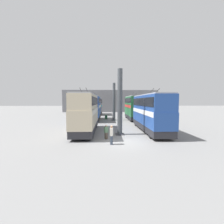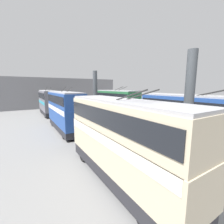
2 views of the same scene
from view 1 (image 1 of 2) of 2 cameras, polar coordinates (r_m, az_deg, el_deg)
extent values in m
plane|color=slate|center=(15.17, 4.20, -11.46)|extent=(240.00, 240.00, 0.00)
cube|color=slate|center=(56.39, -0.50, 4.18)|extent=(0.50, 36.00, 8.27)
cylinder|color=#42474C|center=(18.15, 3.02, 3.80)|extent=(0.60, 0.60, 7.95)
cube|color=#333338|center=(18.59, 2.98, -8.41)|extent=(1.08, 1.08, 0.08)
cylinder|color=#42474C|center=(32.01, 0.77, 3.94)|extent=(0.60, 0.60, 7.95)
cube|color=#333338|center=(32.26, 0.76, -3.06)|extent=(1.08, 1.08, 0.08)
cylinder|color=black|center=(25.56, 13.73, -4.01)|extent=(1.02, 0.30, 1.02)
cylinder|color=black|center=(25.07, 9.09, -4.11)|extent=(1.02, 0.30, 1.02)
cylinder|color=black|center=(17.83, 21.13, -7.70)|extent=(1.02, 0.30, 1.02)
cylinder|color=black|center=(17.11, 14.59, -8.04)|extent=(1.02, 0.30, 1.02)
cube|color=#28282D|center=(21.20, 14.15, -5.24)|extent=(11.10, 2.45, 0.78)
cube|color=#234793|center=(21.03, 14.22, -1.64)|extent=(11.32, 2.50, 1.90)
cube|color=white|center=(20.98, 14.25, 0.20)|extent=(10.98, 2.54, 0.55)
cube|color=#234793|center=(20.93, 14.31, 3.51)|extent=(11.21, 2.43, 1.87)
cube|color=black|center=(20.93, 14.31, 3.77)|extent=(10.87, 2.51, 1.03)
cube|color=#9E9EA3|center=(20.95, 14.36, 6.27)|extent=(11.10, 2.25, 0.14)
cube|color=black|center=(26.42, 10.80, -0.02)|extent=(0.12, 2.30, 1.22)
cylinder|color=#282828|center=(19.72, 16.54, 7.42)|extent=(2.35, 0.07, 0.65)
cylinder|color=#282828|center=(19.51, 14.57, 7.49)|extent=(2.35, 0.07, 0.65)
cylinder|color=black|center=(37.19, 8.66, -1.48)|extent=(0.95, 0.30, 0.95)
cylinder|color=black|center=(36.85, 5.45, -1.50)|extent=(0.95, 0.30, 0.95)
cylinder|color=black|center=(30.95, 10.89, -2.63)|extent=(0.95, 0.30, 0.95)
cylinder|color=black|center=(30.54, 7.04, -2.67)|extent=(0.95, 0.30, 0.95)
cube|color=#28282D|center=(33.74, 7.96, -1.75)|extent=(9.22, 2.45, 0.76)
cube|color=#286B3D|center=(33.62, 7.99, 0.81)|extent=(9.41, 2.50, 2.26)
cube|color=red|center=(33.59, 8.00, 2.26)|extent=(9.13, 2.54, 0.55)
cube|color=#286B3D|center=(33.57, 8.02, 4.26)|extent=(9.32, 2.43, 1.79)
cube|color=black|center=(33.57, 8.02, 4.41)|extent=(9.03, 2.51, 0.99)
cube|color=#9E9EA3|center=(33.59, 8.04, 5.91)|extent=(9.22, 2.25, 0.14)
cube|color=black|center=(38.19, 6.76, 1.55)|extent=(0.12, 2.30, 1.44)
cylinder|color=#282828|center=(32.51, 9.03, 6.60)|extent=(2.35, 0.07, 0.65)
cylinder|color=#282828|center=(32.38, 7.80, 6.62)|extent=(2.35, 0.07, 0.65)
cylinder|color=black|center=(23.38, -6.08, -4.62)|extent=(1.06, 0.30, 1.06)
cylinder|color=black|center=(23.61, -11.19, -4.59)|extent=(1.06, 0.30, 1.06)
cylinder|color=black|center=(16.60, -7.71, -8.24)|extent=(1.06, 0.30, 1.06)
cylinder|color=black|center=(16.94, -14.87, -8.10)|extent=(1.06, 0.30, 1.06)
cube|color=#28282D|center=(19.97, -9.80, -5.71)|extent=(9.71, 2.45, 0.79)
cube|color=beige|center=(19.77, -9.85, -1.62)|extent=(9.91, 2.50, 2.07)
cube|color=silver|center=(19.71, -9.88, 0.58)|extent=(9.61, 2.54, 0.55)
cube|color=beige|center=(19.68, -9.92, 3.85)|extent=(9.81, 2.43, 1.71)
cube|color=black|center=(19.68, -9.92, 4.10)|extent=(9.51, 2.51, 0.94)
cube|color=#9E9EA3|center=(19.69, -9.95, 6.54)|extent=(9.71, 2.25, 0.14)
cube|color=black|center=(24.60, -8.34, -0.01)|extent=(0.12, 2.30, 1.33)
cylinder|color=#282828|center=(18.44, -9.40, 7.84)|extent=(2.35, 0.07, 0.65)
cylinder|color=#282828|center=(18.54, -11.57, 7.79)|extent=(2.35, 0.07, 0.65)
cylinder|color=black|center=(35.91, -4.71, -1.68)|extent=(0.90, 0.30, 0.90)
cylinder|color=black|center=(36.06, -8.04, -1.68)|extent=(0.90, 0.30, 0.90)
cylinder|color=black|center=(29.25, -5.29, -3.01)|extent=(0.90, 0.30, 0.90)
cylinder|color=black|center=(29.44, -9.38, -3.00)|extent=(0.90, 0.30, 0.90)
cube|color=#28282D|center=(32.53, -6.83, -1.99)|extent=(9.52, 2.45, 0.75)
cube|color=#234793|center=(32.40, -6.85, 0.67)|extent=(9.71, 2.50, 2.27)
cube|color=white|center=(32.36, -6.86, 2.19)|extent=(9.42, 2.54, 0.55)
cube|color=#234793|center=(32.34, -6.88, 4.19)|extent=(9.61, 2.43, 1.71)
cube|color=black|center=(32.34, -6.88, 4.34)|extent=(9.32, 2.51, 0.94)
cube|color=#9E9EA3|center=(32.36, -6.89, 5.83)|extent=(9.52, 2.25, 0.14)
cube|color=black|center=(37.16, -6.25, 1.46)|extent=(0.12, 2.30, 1.45)
cylinder|color=#282828|center=(31.14, -6.44, 6.57)|extent=(2.35, 0.07, 0.65)
cylinder|color=#282828|center=(31.20, -7.73, 6.55)|extent=(2.35, 0.07, 0.65)
cylinder|color=black|center=(49.16, -4.02, -0.08)|extent=(0.97, 0.30, 0.97)
cylinder|color=black|center=(49.28, -6.47, -0.08)|extent=(0.97, 0.30, 0.97)
cylinder|color=black|center=(43.01, -4.29, -0.68)|extent=(0.97, 0.30, 0.97)
cylinder|color=black|center=(43.14, -7.08, -0.68)|extent=(0.97, 0.30, 0.97)
cube|color=#28282D|center=(46.02, -5.46, -0.16)|extent=(8.99, 2.45, 0.77)
cube|color=slate|center=(45.94, -5.47, 1.52)|extent=(9.18, 2.50, 1.94)
cube|color=teal|center=(45.92, -5.48, 2.39)|extent=(8.90, 2.54, 0.55)
cube|color=slate|center=(45.89, -5.49, 3.97)|extent=(9.08, 2.43, 1.99)
cube|color=black|center=(45.89, -5.49, 4.09)|extent=(8.81, 2.51, 1.09)
cube|color=#9E9EA3|center=(45.90, -5.50, 5.30)|extent=(8.99, 2.25, 0.14)
cube|color=black|center=(50.45, -5.18, 1.97)|extent=(0.12, 2.30, 1.24)
cylinder|color=#282828|center=(44.75, -5.14, 5.79)|extent=(2.35, 0.07, 0.65)
cylinder|color=#282828|center=(44.79, -6.03, 5.78)|extent=(2.35, 0.07, 0.65)
cube|color=#473D33|center=(16.36, -2.22, -9.02)|extent=(0.33, 0.36, 0.71)
cube|color=#4C7051|center=(16.22, -2.23, -6.72)|extent=(0.43, 0.48, 0.62)
sphere|color=tan|center=(16.14, -2.23, -5.28)|extent=(0.20, 0.20, 0.20)
cube|color=#384251|center=(14.33, -0.19, -10.64)|extent=(0.34, 0.26, 0.85)
cube|color=beige|center=(14.15, -0.19, -7.54)|extent=(0.46, 0.33, 0.74)
sphere|color=#A37A5B|center=(14.05, -0.19, -5.59)|extent=(0.24, 0.24, 0.24)
cylinder|color=#235638|center=(33.73, -2.26, -2.02)|extent=(0.58, 0.58, 0.93)
cylinder|color=#235638|center=(33.73, -2.26, -2.02)|extent=(0.61, 0.61, 0.04)
camera|label=2|loc=(14.70, -33.43, 9.67)|focal=24.00mm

